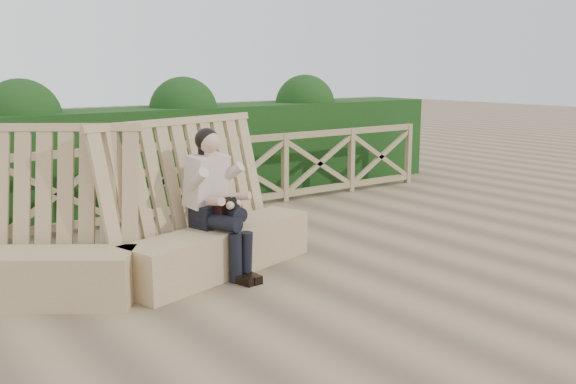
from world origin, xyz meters
TOP-DOWN VIEW (x-y plane):
  - ground at (0.00, 0.00)m, footprint 60.00×60.00m
  - bench at (-1.56, 1.25)m, footprint 4.29×1.99m
  - woman at (-0.59, 1.00)m, footprint 0.51×0.95m
  - guardrail at (0.00, 3.50)m, footprint 10.10×0.09m
  - hedge at (0.00, 4.70)m, footprint 12.00×1.20m

SIDE VIEW (x-z plane):
  - ground at x=0.00m, z-range 0.00..0.00m
  - bench at x=-1.56m, z-range -0.40..1.22m
  - guardrail at x=0.00m, z-range 0.00..1.10m
  - hedge at x=0.00m, z-range 0.00..1.50m
  - woman at x=-0.59m, z-range 0.05..1.57m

